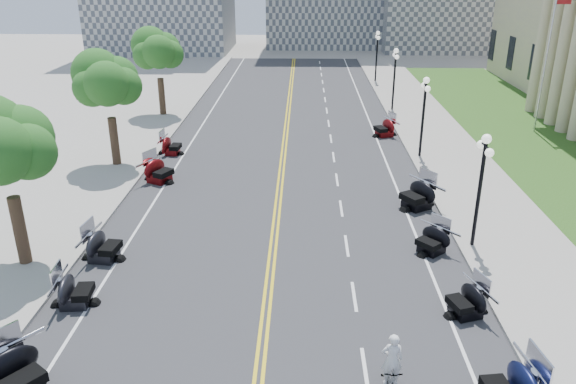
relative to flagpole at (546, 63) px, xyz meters
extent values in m
plane|color=gray|center=(-18.00, -22.00, -5.00)|extent=(160.00, 160.00, 0.00)
cube|color=#333335|center=(-18.00, -12.00, -5.00)|extent=(16.00, 90.00, 0.01)
cube|color=yellow|center=(-18.12, -12.00, -4.99)|extent=(0.12, 90.00, 0.00)
cube|color=yellow|center=(-17.88, -12.00, -4.99)|extent=(0.12, 90.00, 0.00)
cube|color=white|center=(-11.60, -12.00, -4.99)|extent=(0.12, 90.00, 0.00)
cube|color=white|center=(-24.40, -12.00, -4.99)|extent=(0.12, 90.00, 0.00)
cube|color=white|center=(-14.80, -26.00, -4.99)|extent=(0.12, 2.00, 0.00)
cube|color=white|center=(-14.80, -22.00, -4.99)|extent=(0.12, 2.00, 0.00)
cube|color=white|center=(-14.80, -18.00, -4.99)|extent=(0.12, 2.00, 0.00)
cube|color=white|center=(-14.80, -14.00, -4.99)|extent=(0.12, 2.00, 0.00)
cube|color=white|center=(-14.80, -10.00, -4.99)|extent=(0.12, 2.00, 0.00)
cube|color=white|center=(-14.80, -6.00, -4.99)|extent=(0.12, 2.00, 0.00)
cube|color=white|center=(-14.80, -2.00, -4.99)|extent=(0.12, 2.00, 0.00)
cube|color=white|center=(-14.80, 2.00, -4.99)|extent=(0.12, 2.00, 0.00)
cube|color=white|center=(-14.80, 6.00, -4.99)|extent=(0.12, 2.00, 0.00)
cube|color=white|center=(-14.80, 10.00, -4.99)|extent=(0.12, 2.00, 0.00)
cube|color=white|center=(-14.80, 14.00, -4.99)|extent=(0.12, 2.00, 0.00)
cube|color=white|center=(-14.80, 18.00, -4.99)|extent=(0.12, 2.00, 0.00)
cube|color=white|center=(-14.80, 22.00, -4.99)|extent=(0.12, 2.00, 0.00)
cube|color=white|center=(-14.80, 26.00, -4.99)|extent=(0.12, 2.00, 0.00)
cube|color=white|center=(-14.80, 30.00, -4.99)|extent=(0.12, 2.00, 0.00)
cube|color=#9E9991|center=(-7.50, -12.00, -4.92)|extent=(5.00, 90.00, 0.15)
cube|color=#9E9991|center=(-28.50, -12.00, -4.92)|extent=(5.00, 90.00, 0.15)
cube|color=#356023|center=(-0.50, -4.00, -4.95)|extent=(9.00, 60.00, 0.10)
imported|color=#A51414|center=(-14.21, -27.01, -4.47)|extent=(0.51, 1.77, 1.06)
imported|color=silver|center=(-14.21, -27.01, -3.10)|extent=(0.61, 0.40, 1.68)
camera|label=1|loc=(-16.76, -39.77, 6.47)|focal=35.00mm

